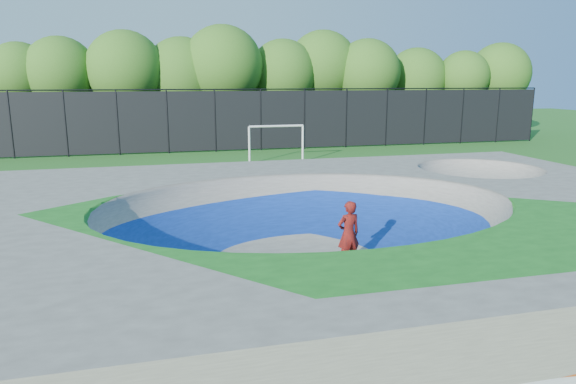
% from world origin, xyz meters
% --- Properties ---
extents(ground, '(120.00, 120.00, 0.00)m').
position_xyz_m(ground, '(0.00, 0.00, 0.00)').
color(ground, '#1E5B19').
rests_on(ground, ground).
extents(skate_deck, '(22.00, 14.00, 1.50)m').
position_xyz_m(skate_deck, '(0.00, 0.00, 0.75)').
color(skate_deck, gray).
rests_on(skate_deck, ground).
extents(skater, '(0.67, 0.50, 1.69)m').
position_xyz_m(skater, '(0.76, -0.97, 0.84)').
color(skater, '#B6180E').
rests_on(skater, ground).
extents(skateboard, '(0.79, 0.27, 0.05)m').
position_xyz_m(skateboard, '(0.76, -0.97, 0.03)').
color(skateboard, black).
rests_on(skateboard, ground).
extents(soccer_goal, '(3.21, 0.12, 2.12)m').
position_xyz_m(soccer_goal, '(2.80, 15.64, 1.47)').
color(soccer_goal, silver).
rests_on(soccer_goal, ground).
extents(fence, '(48.09, 0.09, 4.04)m').
position_xyz_m(fence, '(0.00, 21.00, 2.10)').
color(fence, black).
rests_on(fence, ground).
extents(treeline, '(51.60, 7.14, 8.47)m').
position_xyz_m(treeline, '(3.19, 25.97, 5.08)').
color(treeline, '#4B3825').
rests_on(treeline, ground).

